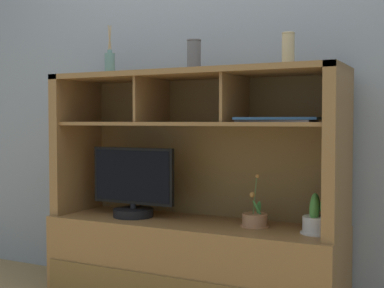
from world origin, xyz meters
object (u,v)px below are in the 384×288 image
object	(u,v)px
potted_orchid	(255,220)
potted_fern	(317,219)
tv_monitor	(133,187)
accent_vase	(288,50)
media_console	(193,236)
magazine_stack_left	(278,119)
ceramic_vase	(194,55)
diffuser_bottle	(110,63)

from	to	relation	value
potted_orchid	potted_fern	distance (m)	0.33
tv_monitor	accent_vase	bearing A→B (deg)	3.35
tv_monitor	media_console	bearing A→B (deg)	6.99
potted_fern	magazine_stack_left	xyz separation A→B (m)	(-0.19, -0.04, 0.49)
media_console	potted_orchid	bearing A→B (deg)	0.67
potted_fern	ceramic_vase	xyz separation A→B (m)	(-0.69, 0.04, 0.84)
media_console	ceramic_vase	world-z (taller)	ceramic_vase
media_console	potted_orchid	distance (m)	0.38
potted_fern	ceramic_vase	distance (m)	1.09
accent_vase	media_console	bearing A→B (deg)	-179.14
potted_orchid	magazine_stack_left	bearing A→B (deg)	-24.03
media_console	ceramic_vase	size ratio (longest dim) A/B	9.23
potted_orchid	accent_vase	bearing A→B (deg)	1.26
potted_orchid	magazine_stack_left	distance (m)	0.55
magazine_stack_left	potted_orchid	bearing A→B (deg)	155.97
diffuser_bottle	magazine_stack_left	bearing A→B (deg)	-1.79
tv_monitor	diffuser_bottle	distance (m)	0.74
media_console	potted_orchid	xyz separation A→B (m)	(0.36, 0.00, 0.12)
ceramic_vase	accent_vase	distance (m)	0.53
media_console	diffuser_bottle	xyz separation A→B (m)	(-0.53, -0.03, 0.98)
tv_monitor	potted_orchid	size ratio (longest dim) A/B	1.90
potted_orchid	magazine_stack_left	size ratio (longest dim) A/B	0.65
diffuser_bottle	media_console	bearing A→B (deg)	2.73
ceramic_vase	accent_vase	world-z (taller)	ceramic_vase
media_console	diffuser_bottle	world-z (taller)	diffuser_bottle
potted_fern	accent_vase	bearing A→B (deg)	169.48
potted_fern	magazine_stack_left	size ratio (longest dim) A/B	0.46
magazine_stack_left	ceramic_vase	distance (m)	0.62
tv_monitor	magazine_stack_left	world-z (taller)	magazine_stack_left
media_console	magazine_stack_left	distance (m)	0.82
media_console	tv_monitor	xyz separation A→B (m)	(-0.36, -0.04, 0.26)
diffuser_bottle	potted_fern	bearing A→B (deg)	0.15
magazine_stack_left	diffuser_bottle	bearing A→B (deg)	178.21
magazine_stack_left	diffuser_bottle	world-z (taller)	diffuser_bottle
tv_monitor	accent_vase	distance (m)	1.16
diffuser_bottle	tv_monitor	bearing A→B (deg)	-6.36
diffuser_bottle	accent_vase	xyz separation A→B (m)	(1.06, 0.03, 0.02)
accent_vase	magazine_stack_left	bearing A→B (deg)	-115.72
potted_fern	ceramic_vase	size ratio (longest dim) A/B	1.10
potted_fern	diffuser_bottle	bearing A→B (deg)	-179.85
media_console	potted_fern	xyz separation A→B (m)	(0.69, -0.02, 0.16)
tv_monitor	magazine_stack_left	size ratio (longest dim) A/B	1.24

